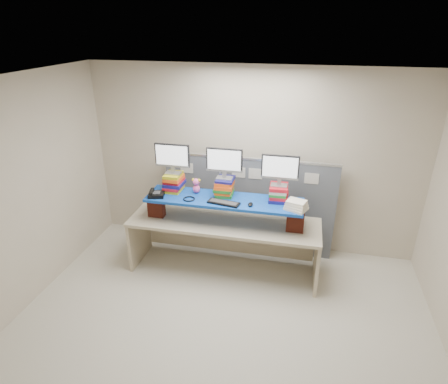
% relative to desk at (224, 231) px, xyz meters
% --- Properties ---
extents(room, '(5.00, 4.00, 2.80)m').
position_rel_desk_xyz_m(room, '(0.23, -1.14, 0.76)').
color(room, '#C2B5A0').
rests_on(room, ground).
extents(cubicle_partition, '(2.60, 0.06, 1.53)m').
position_rel_desk_xyz_m(cubicle_partition, '(0.23, 0.64, 0.13)').
color(cubicle_partition, '#4B5059').
rests_on(cubicle_partition, ground).
extents(desk, '(2.65, 0.81, 0.80)m').
position_rel_desk_xyz_m(desk, '(0.00, 0.00, 0.00)').
color(desk, '#B9AA8D').
rests_on(desk, ground).
extents(brick_pier_left, '(0.23, 0.13, 0.31)m').
position_rel_desk_xyz_m(brick_pier_left, '(-0.96, -0.06, 0.31)').
color(brick_pier_left, maroon).
rests_on(brick_pier_left, desk).
extents(brick_pier_right, '(0.23, 0.13, 0.31)m').
position_rel_desk_xyz_m(brick_pier_right, '(0.96, -0.04, 0.31)').
color(brick_pier_right, maroon).
rests_on(brick_pier_right, desk).
extents(blue_board, '(2.12, 0.56, 0.04)m').
position_rel_desk_xyz_m(blue_board, '(0.00, 0.00, 0.49)').
color(blue_board, navy).
rests_on(blue_board, brick_pier_left).
extents(book_stack_left, '(0.26, 0.30, 0.26)m').
position_rel_desk_xyz_m(book_stack_left, '(-0.74, 0.11, 0.63)').
color(book_stack_left, '#B3A918').
rests_on(book_stack_left, blue_board).
extents(book_stack_center, '(0.25, 0.30, 0.25)m').
position_rel_desk_xyz_m(book_stack_center, '(-0.03, 0.13, 0.63)').
color(book_stack_center, '#207B27').
rests_on(book_stack_center, blue_board).
extents(book_stack_right, '(0.27, 0.32, 0.21)m').
position_rel_desk_xyz_m(book_stack_right, '(0.71, 0.13, 0.61)').
color(book_stack_right, navy).
rests_on(book_stack_right, blue_board).
extents(monitor_left, '(0.49, 0.14, 0.42)m').
position_rel_desk_xyz_m(monitor_left, '(-0.75, 0.11, 1.00)').
color(monitor_left, '#97979B').
rests_on(monitor_left, book_stack_left).
extents(monitor_center, '(0.49, 0.14, 0.42)m').
position_rel_desk_xyz_m(monitor_center, '(-0.02, 0.12, 0.99)').
color(monitor_center, '#97979B').
rests_on(monitor_center, book_stack_center).
extents(monitor_right, '(0.49, 0.14, 0.42)m').
position_rel_desk_xyz_m(monitor_right, '(0.71, 0.13, 0.95)').
color(monitor_right, '#97979B').
rests_on(monitor_right, book_stack_right).
extents(keyboard, '(0.44, 0.21, 0.03)m').
position_rel_desk_xyz_m(keyboard, '(0.03, -0.14, 0.52)').
color(keyboard, black).
rests_on(keyboard, blue_board).
extents(mouse, '(0.10, 0.13, 0.04)m').
position_rel_desk_xyz_m(mouse, '(0.38, -0.12, 0.52)').
color(mouse, black).
rests_on(mouse, blue_board).
extents(desk_phone, '(0.25, 0.23, 0.09)m').
position_rel_desk_xyz_m(desk_phone, '(-0.92, -0.13, 0.54)').
color(desk_phone, black).
rests_on(desk_phone, blue_board).
extents(headset, '(0.17, 0.17, 0.02)m').
position_rel_desk_xyz_m(headset, '(-0.45, -0.13, 0.51)').
color(headset, black).
rests_on(headset, blue_board).
extents(plush_toy, '(0.13, 0.09, 0.21)m').
position_rel_desk_xyz_m(plush_toy, '(-0.42, 0.10, 0.62)').
color(plush_toy, pink).
rests_on(plush_toy, blue_board).
extents(binder_stack, '(0.32, 0.29, 0.12)m').
position_rel_desk_xyz_m(binder_stack, '(0.96, -0.10, 0.56)').
color(binder_stack, white).
rests_on(binder_stack, blue_board).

